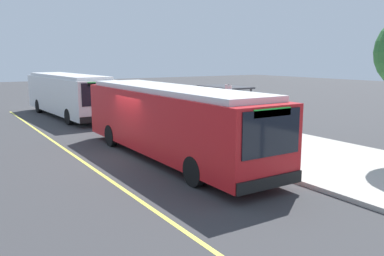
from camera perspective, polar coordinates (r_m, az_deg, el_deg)
The scene contains 9 objects.
ground_plane at distance 17.27m, azimuth -8.11°, elevation -3.84°, with size 120.00×120.00×0.00m, color #38383A.
sidewalk_curb at distance 20.41m, azimuth 7.39°, elevation -1.47°, with size 44.00×6.40×0.15m, color #B7B2A8.
lane_stripe_center at distance 16.52m, azimuth -15.08°, elevation -4.71°, with size 36.00×0.14×0.01m, color #E0D64C.
transit_bus_main at distance 16.29m, azimuth -3.15°, elevation 1.22°, with size 11.77×2.63×2.95m.
transit_bus_second at distance 29.42m, azimuth -17.16°, elevation 4.68°, with size 11.33×3.14×2.95m.
bus_shelter at distance 21.35m, azimuth 4.72°, elevation 4.08°, with size 2.90×1.60×2.48m.
waiting_bench at distance 21.20m, azimuth 5.69°, elevation 0.52°, with size 1.60×0.48×0.95m.
route_sign_post at distance 17.61m, azimuth 5.18°, elevation 2.96°, with size 0.44×0.08×2.80m.
pedestrian_commuter at distance 19.69m, azimuth 2.06°, elevation 1.26°, with size 0.24×0.40×1.69m.
Camera 1 is at (15.30, -6.90, 4.08)m, focal length 37.59 mm.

